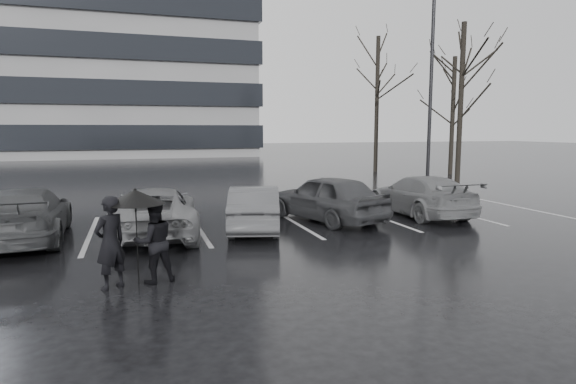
% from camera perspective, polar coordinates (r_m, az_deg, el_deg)
% --- Properties ---
extents(ground, '(160.00, 160.00, 0.00)m').
position_cam_1_polar(ground, '(11.81, 1.64, -5.90)').
color(ground, black).
rests_on(ground, ground).
extents(car_main, '(2.90, 4.41, 1.40)m').
position_cam_1_polar(car_main, '(14.39, 4.59, -0.67)').
color(car_main, black).
rests_on(car_main, ground).
extents(car_west_a, '(2.18, 3.88, 1.21)m').
position_cam_1_polar(car_west_a, '(13.08, -4.00, -1.89)').
color(car_west_a, '#2D2D2F').
rests_on(car_west_a, ground).
extents(car_west_b, '(2.37, 4.61, 1.24)m').
position_cam_1_polar(car_west_b, '(12.81, -15.49, -2.27)').
color(car_west_b, '#4E4E50').
rests_on(car_west_b, ground).
extents(car_west_c, '(2.04, 4.62, 1.32)m').
position_cam_1_polar(car_west_c, '(13.33, -28.71, -2.39)').
color(car_west_c, black).
rests_on(car_west_c, ground).
extents(car_east, '(1.79, 4.36, 1.26)m').
position_cam_1_polar(car_east, '(15.88, 15.39, -0.39)').
color(car_east, '#4E4E50').
rests_on(car_east, ground).
extents(pedestrian_left, '(0.70, 0.67, 1.61)m').
position_cam_1_polar(pedestrian_left, '(8.79, -20.32, -5.64)').
color(pedestrian_left, black).
rests_on(pedestrian_left, ground).
extents(pedestrian_right, '(0.82, 0.70, 1.48)m').
position_cam_1_polar(pedestrian_right, '(8.92, -15.58, -5.70)').
color(pedestrian_right, black).
rests_on(pedestrian_right, ground).
extents(umbrella, '(1.01, 1.01, 1.71)m').
position_cam_1_polar(umbrella, '(8.78, -17.66, -0.56)').
color(umbrella, black).
rests_on(umbrella, ground).
extents(lamp_post, '(0.47, 0.47, 8.58)m').
position_cam_1_polar(lamp_post, '(21.45, 16.52, 10.37)').
color(lamp_post, gray).
rests_on(lamp_post, ground).
extents(stall_stripes, '(19.72, 5.00, 0.00)m').
position_cam_1_polar(stall_stripes, '(13.94, -4.88, -3.84)').
color(stall_stripes, '#B9B9BC').
rests_on(stall_stripes, ground).
extents(tree_east, '(0.26, 0.26, 8.00)m').
position_cam_1_polar(tree_east, '(26.19, 19.78, 9.82)').
color(tree_east, black).
rests_on(tree_east, ground).
extents(tree_ne, '(0.26, 0.26, 7.00)m').
position_cam_1_polar(tree_ne, '(30.87, 18.92, 8.50)').
color(tree_ne, black).
rests_on(tree_ne, ground).
extents(tree_north, '(0.26, 0.26, 8.50)m').
position_cam_1_polar(tree_north, '(31.57, 10.48, 10.11)').
color(tree_north, black).
rests_on(tree_north, ground).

